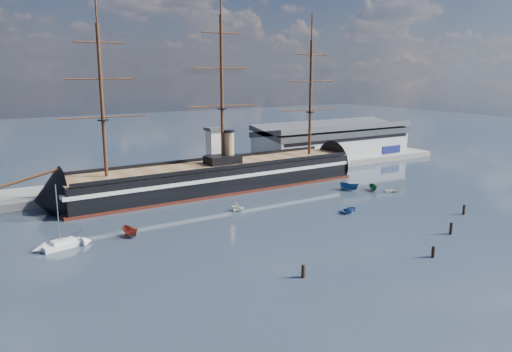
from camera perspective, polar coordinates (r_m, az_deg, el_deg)
ground at (r=131.84m, az=0.73°, el=-3.21°), size 600.00×600.00×0.00m
quay at (r=166.91m, az=-3.07°, el=0.00°), size 180.00×18.00×2.00m
warehouse at (r=196.01m, az=8.71°, el=4.03°), size 63.00×21.00×11.60m
quay_tower at (r=159.31m, az=-4.79°, el=2.97°), size 5.00×5.00×15.00m
warship at (r=145.52m, az=-5.08°, el=-0.17°), size 113.02×17.87×53.94m
sailboat at (r=106.60m, az=-21.17°, el=-7.26°), size 8.45×4.19×13.00m
motorboat_a at (r=109.92m, az=-14.12°, el=-6.68°), size 6.52×3.49×2.48m
motorboat_b at (r=126.36m, az=10.60°, el=-4.09°), size 2.51×3.91×1.70m
motorboat_c at (r=150.19m, az=13.26°, el=-1.65°), size 5.93×4.50×2.25m
motorboat_d at (r=125.49m, az=-2.19°, el=-4.00°), size 6.91×5.10×2.33m
motorboat_e at (r=149.95m, az=15.41°, el=-1.78°), size 2.53×2.87×1.29m
motorboat_f at (r=149.47m, az=10.59°, el=-1.60°), size 7.26×5.19×2.74m
piling_near_left at (r=86.70m, az=5.39°, el=-11.49°), size 0.64×0.64×3.03m
piling_near_mid at (r=100.72m, az=19.54°, el=-8.76°), size 0.64×0.64×2.88m
piling_near_right at (r=115.69m, az=21.34°, el=-6.22°), size 0.64×0.64×3.35m
piling_far_right at (r=132.42m, az=22.62°, el=-4.08°), size 0.64×0.64×3.18m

